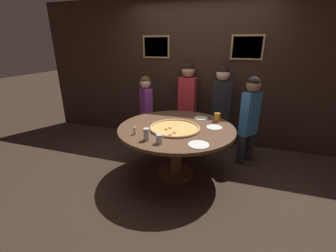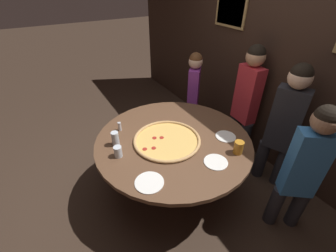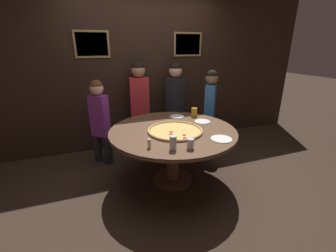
{
  "view_description": "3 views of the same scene",
  "coord_description": "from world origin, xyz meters",
  "px_view_note": "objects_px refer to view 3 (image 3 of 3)",
  "views": [
    {
      "loc": [
        0.79,
        -2.76,
        1.81
      ],
      "look_at": [
        -0.09,
        -0.09,
        0.77
      ],
      "focal_mm": 24.0,
      "sensor_mm": 36.0,
      "label": 1
    },
    {
      "loc": [
        1.54,
        -0.99,
        2.14
      ],
      "look_at": [
        -0.1,
        -0.01,
        0.84
      ],
      "focal_mm": 24.0,
      "sensor_mm": 36.0,
      "label": 2
    },
    {
      "loc": [
        -0.96,
        -2.45,
        1.73
      ],
      "look_at": [
        -0.1,
        -0.09,
        0.83
      ],
      "focal_mm": 24.0,
      "sensor_mm": 36.0,
      "label": 3
    }
  ],
  "objects_px": {
    "white_plate_near_front": "(202,121)",
    "diner_centre_back": "(210,106)",
    "condiment_shaker": "(149,143)",
    "drink_cup_beside_pizza": "(194,112)",
    "drink_cup_centre_back": "(173,143)",
    "diner_far_right": "(100,118)",
    "giant_pizza": "(175,130)",
    "diner_side_left": "(140,101)",
    "diner_far_left": "(175,100)",
    "white_plate_beside_cup": "(221,139)",
    "drink_cup_far_right": "(190,144)",
    "dining_table": "(173,139)",
    "white_plate_left_side": "(177,116)"
  },
  "relations": [
    {
      "from": "drink_cup_beside_pizza",
      "to": "dining_table",
      "type": "bearing_deg",
      "value": -140.96
    },
    {
      "from": "dining_table",
      "to": "drink_cup_beside_pizza",
      "type": "xyz_separation_m",
      "value": [
        0.5,
        0.4,
        0.19
      ]
    },
    {
      "from": "drink_cup_beside_pizza",
      "to": "white_plate_near_front",
      "type": "xyz_separation_m",
      "value": [
        -0.0,
        -0.26,
        -0.06
      ]
    },
    {
      "from": "diner_side_left",
      "to": "diner_far_right",
      "type": "bearing_deg",
      "value": 31.93
    },
    {
      "from": "diner_far_right",
      "to": "diner_side_left",
      "type": "distance_m",
      "value": 0.77
    },
    {
      "from": "drink_cup_beside_pizza",
      "to": "diner_far_right",
      "type": "xyz_separation_m",
      "value": [
        -1.32,
        0.46,
        -0.08
      ]
    },
    {
      "from": "white_plate_beside_cup",
      "to": "diner_far_left",
      "type": "distance_m",
      "value": 1.58
    },
    {
      "from": "drink_cup_centre_back",
      "to": "diner_far_right",
      "type": "relative_size",
      "value": 0.11
    },
    {
      "from": "diner_side_left",
      "to": "diner_centre_back",
      "type": "xyz_separation_m",
      "value": [
        1.09,
        -0.46,
        -0.07
      ]
    },
    {
      "from": "drink_cup_centre_back",
      "to": "giant_pizza",
      "type": "bearing_deg",
      "value": 65.53
    },
    {
      "from": "drink_cup_far_right",
      "to": "white_plate_beside_cup",
      "type": "xyz_separation_m",
      "value": [
        0.43,
        0.1,
        -0.05
      ]
    },
    {
      "from": "white_plate_left_side",
      "to": "diner_far_right",
      "type": "relative_size",
      "value": 0.16
    },
    {
      "from": "drink_cup_beside_pizza",
      "to": "white_plate_left_side",
      "type": "bearing_deg",
      "value": 162.19
    },
    {
      "from": "diner_far_right",
      "to": "giant_pizza",
      "type": "bearing_deg",
      "value": 175.12
    },
    {
      "from": "drink_cup_centre_back",
      "to": "white_plate_left_side",
      "type": "relative_size",
      "value": 0.71
    },
    {
      "from": "drink_cup_far_right",
      "to": "diner_side_left",
      "type": "relative_size",
      "value": 0.07
    },
    {
      "from": "drink_cup_centre_back",
      "to": "white_plate_beside_cup",
      "type": "xyz_separation_m",
      "value": [
        0.61,
        0.06,
        -0.07
      ]
    },
    {
      "from": "white_plate_near_front",
      "to": "white_plate_beside_cup",
      "type": "xyz_separation_m",
      "value": [
        -0.09,
        -0.62,
        0.0
      ]
    },
    {
      "from": "drink_cup_beside_pizza",
      "to": "diner_side_left",
      "type": "relative_size",
      "value": 0.09
    },
    {
      "from": "drink_cup_centre_back",
      "to": "white_plate_beside_cup",
      "type": "bearing_deg",
      "value": 5.48
    },
    {
      "from": "drink_cup_beside_pizza",
      "to": "condiment_shaker",
      "type": "relative_size",
      "value": 1.32
    },
    {
      "from": "condiment_shaker",
      "to": "drink_cup_centre_back",
      "type": "bearing_deg",
      "value": -29.69
    },
    {
      "from": "giant_pizza",
      "to": "white_plate_near_front",
      "type": "relative_size",
      "value": 3.16
    },
    {
      "from": "condiment_shaker",
      "to": "diner_centre_back",
      "type": "distance_m",
      "value": 1.78
    },
    {
      "from": "white_plate_left_side",
      "to": "diner_far_left",
      "type": "distance_m",
      "value": 0.66
    },
    {
      "from": "giant_pizza",
      "to": "diner_centre_back",
      "type": "height_order",
      "value": "diner_centre_back"
    },
    {
      "from": "drink_cup_centre_back",
      "to": "diner_side_left",
      "type": "xyz_separation_m",
      "value": [
        0.07,
        1.72,
        0.04
      ]
    },
    {
      "from": "dining_table",
      "to": "white_plate_beside_cup",
      "type": "relative_size",
      "value": 6.65
    },
    {
      "from": "drink_cup_far_right",
      "to": "dining_table",
      "type": "bearing_deg",
      "value": 86.64
    },
    {
      "from": "drink_cup_far_right",
      "to": "diner_far_right",
      "type": "distance_m",
      "value": 1.64
    },
    {
      "from": "drink_cup_beside_pizza",
      "to": "diner_far_left",
      "type": "xyz_separation_m",
      "value": [
        -0.03,
        0.7,
        0.03
      ]
    },
    {
      "from": "drink_cup_centre_back",
      "to": "condiment_shaker",
      "type": "distance_m",
      "value": 0.25
    },
    {
      "from": "white_plate_beside_cup",
      "to": "diner_far_left",
      "type": "xyz_separation_m",
      "value": [
        0.07,
        1.58,
        0.09
      ]
    },
    {
      "from": "white_plate_near_front",
      "to": "diner_side_left",
      "type": "height_order",
      "value": "diner_side_left"
    },
    {
      "from": "drink_cup_centre_back",
      "to": "diner_far_left",
      "type": "bearing_deg",
      "value": 67.48
    },
    {
      "from": "giant_pizza",
      "to": "diner_side_left",
      "type": "bearing_deg",
      "value": 96.4
    },
    {
      "from": "white_plate_near_front",
      "to": "drink_cup_beside_pizza",
      "type": "bearing_deg",
      "value": 89.33
    },
    {
      "from": "giant_pizza",
      "to": "diner_centre_back",
      "type": "xyz_separation_m",
      "value": [
        0.95,
        0.8,
        0.02
      ]
    },
    {
      "from": "white_plate_near_front",
      "to": "diner_centre_back",
      "type": "bearing_deg",
      "value": 52.09
    },
    {
      "from": "diner_centre_back",
      "to": "diner_far_left",
      "type": "distance_m",
      "value": 0.61
    },
    {
      "from": "dining_table",
      "to": "diner_centre_back",
      "type": "xyz_separation_m",
      "value": [
        0.95,
        0.72,
        0.17
      ]
    },
    {
      "from": "diner_side_left",
      "to": "diner_far_left",
      "type": "xyz_separation_m",
      "value": [
        0.61,
        -0.09,
        -0.01
      ]
    },
    {
      "from": "drink_cup_beside_pizza",
      "to": "condiment_shaker",
      "type": "height_order",
      "value": "drink_cup_beside_pizza"
    },
    {
      "from": "condiment_shaker",
      "to": "drink_cup_far_right",
      "type": "bearing_deg",
      "value": -22.66
    },
    {
      "from": "white_plate_beside_cup",
      "to": "drink_cup_far_right",
      "type": "bearing_deg",
      "value": -167.24
    },
    {
      "from": "drink_cup_beside_pizza",
      "to": "white_plate_near_front",
      "type": "bearing_deg",
      "value": -90.67
    },
    {
      "from": "white_plate_beside_cup",
      "to": "condiment_shaker",
      "type": "xyz_separation_m",
      "value": [
        -0.82,
        0.06,
        0.05
      ]
    },
    {
      "from": "condiment_shaker",
      "to": "white_plate_near_front",
      "type": "bearing_deg",
      "value": 31.23
    },
    {
      "from": "white_plate_near_front",
      "to": "diner_far_left",
      "type": "xyz_separation_m",
      "value": [
        -0.02,
        0.96,
        0.09
      ]
    },
    {
      "from": "white_plate_beside_cup",
      "to": "drink_cup_centre_back",
      "type": "bearing_deg",
      "value": -174.52
    }
  ]
}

